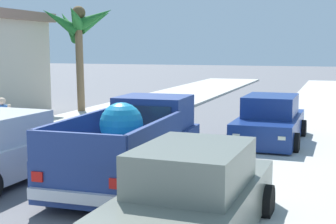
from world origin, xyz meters
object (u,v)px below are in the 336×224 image
car_left_mid (194,197)px  palm_tree_left_mid (79,26)px  car_left_near (270,122)px  pickup_truck (134,145)px  pedestrian (3,121)px

car_left_mid → palm_tree_left_mid: bearing=125.8°
car_left_near → car_left_mid: bearing=-90.6°
car_left_near → pickup_truck: bearing=-114.1°
car_left_near → palm_tree_left_mid: bearing=154.2°
car_left_near → pedestrian: (-7.12, -3.69, 0.20)m
car_left_mid → pedestrian: pedestrian is taller
pickup_truck → palm_tree_left_mid: palm_tree_left_mid is taller
car_left_near → palm_tree_left_mid: palm_tree_left_mid is taller
pickup_truck → car_left_mid: 3.69m
palm_tree_left_mid → car_left_mid: bearing=-54.2°
car_left_mid → pedestrian: bearing=147.6°
car_left_near → palm_tree_left_mid: size_ratio=0.87×
car_left_mid → pedestrian: (-7.04, 4.47, 0.20)m
car_left_near → car_left_mid: 8.16m
palm_tree_left_mid → pedestrian: size_ratio=3.10×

